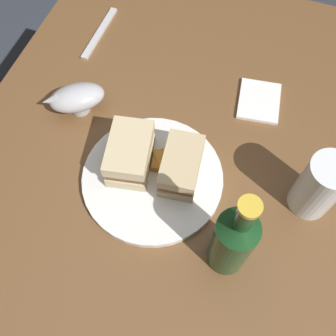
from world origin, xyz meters
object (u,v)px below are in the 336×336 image
at_px(pint_glass, 318,188).
at_px(napkin, 259,101).
at_px(gravy_boat, 76,98).
at_px(fork, 100,33).
at_px(sandwich_half_right, 130,154).
at_px(sandwich_half_left, 179,165).
at_px(cider_bottle, 233,240).
at_px(plate, 153,178).

bearing_deg(pint_glass, napkin, 35.23).
bearing_deg(gravy_boat, fork, 12.87).
bearing_deg(sandwich_half_right, sandwich_half_left, -83.46).
height_order(gravy_boat, napkin, gravy_boat).
relative_size(sandwich_half_left, napkin, 1.14).
relative_size(napkin, fork, 0.61).
relative_size(cider_bottle, fork, 1.38).
bearing_deg(napkin, pint_glass, -144.77).
relative_size(sandwich_half_left, cider_bottle, 0.50).
bearing_deg(sandwich_half_right, plate, -105.89).
relative_size(gravy_boat, fork, 0.76).
height_order(plate, sandwich_half_left, sandwich_half_left).
relative_size(sandwich_half_right, fork, 0.74).
height_order(sandwich_half_right, fork, sandwich_half_right).
xyz_separation_m(pint_glass, cider_bottle, (-0.16, 0.12, 0.04)).
relative_size(cider_bottle, napkin, 2.26).
height_order(plate, gravy_boat, gravy_boat).
distance_m(pint_glass, cider_bottle, 0.20).
relative_size(sandwich_half_right, pint_glass, 0.93).
xyz_separation_m(cider_bottle, napkin, (0.36, 0.02, -0.10)).
xyz_separation_m(napkin, fork, (0.07, 0.42, -0.00)).
bearing_deg(cider_bottle, sandwich_half_right, 63.10).
distance_m(gravy_boat, napkin, 0.40).
bearing_deg(gravy_boat, pint_glass, -96.04).
distance_m(sandwich_half_right, pint_glass, 0.35).
xyz_separation_m(pint_glass, fork, (0.28, 0.57, -0.06)).
bearing_deg(plate, napkin, -31.16).
height_order(sandwich_half_left, pint_glass, pint_glass).
distance_m(sandwich_half_left, gravy_boat, 0.27).
relative_size(plate, cider_bottle, 1.13).
xyz_separation_m(plate, cider_bottle, (-0.10, -0.18, 0.09)).
bearing_deg(napkin, gravy_boat, 112.02).
bearing_deg(cider_bottle, napkin, 3.39).
height_order(sandwich_half_left, sandwich_half_right, sandwich_half_right).
distance_m(pint_glass, gravy_boat, 0.52).
height_order(plate, sandwich_half_right, sandwich_half_right).
bearing_deg(pint_glass, cider_bottle, 142.04).
relative_size(pint_glass, fork, 0.79).
height_order(pint_glass, fork, pint_glass).
bearing_deg(pint_glass, gravy_boat, 83.96).
height_order(plate, napkin, plate).
bearing_deg(sandwich_half_left, gravy_boat, 71.89).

